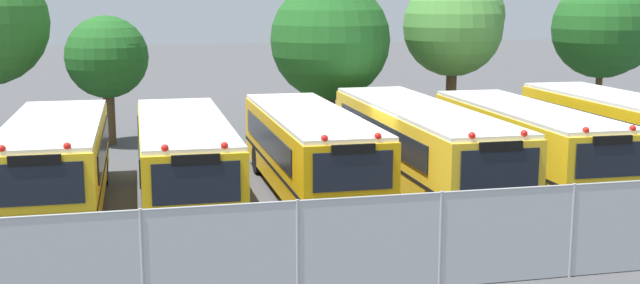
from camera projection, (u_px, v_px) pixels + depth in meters
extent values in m
plane|color=#424244|center=(365.00, 192.00, 24.49)|extent=(160.00, 160.00, 0.00)
cube|color=yellow|center=(56.00, 161.00, 22.35)|extent=(2.59, 9.02, 2.02)
cube|color=white|center=(54.00, 123.00, 22.16)|extent=(2.54, 8.84, 0.12)
cube|color=black|center=(39.00, 237.00, 18.11)|extent=(2.58, 0.18, 0.36)
cube|color=black|center=(36.00, 184.00, 17.95)|extent=(2.08, 0.07, 0.97)
cube|color=black|center=(104.00, 146.00, 22.86)|extent=(0.09, 7.02, 0.73)
cube|color=black|center=(8.00, 149.00, 22.30)|extent=(0.09, 7.02, 0.73)
cube|color=black|center=(57.00, 175.00, 22.42)|extent=(2.61, 9.11, 0.10)
sphere|color=red|center=(67.00, 146.00, 18.12)|extent=(0.18, 0.18, 0.18)
sphere|color=red|center=(2.00, 149.00, 17.82)|extent=(0.18, 0.18, 0.18)
cube|color=black|center=(35.00, 160.00, 17.84)|extent=(1.14, 0.09, 0.24)
cylinder|color=black|center=(94.00, 218.00, 19.78)|extent=(0.29, 1.00, 1.00)
cylinder|color=black|center=(103.00, 169.00, 25.34)|extent=(0.29, 1.00, 1.00)
cylinder|color=black|center=(28.00, 173.00, 24.85)|extent=(0.29, 1.00, 1.00)
cube|color=yellow|center=(184.00, 158.00, 22.81)|extent=(2.48, 9.54, 2.00)
cube|color=white|center=(183.00, 121.00, 22.62)|extent=(2.43, 9.35, 0.12)
cube|color=black|center=(198.00, 234.00, 18.32)|extent=(2.48, 0.17, 0.36)
cube|color=black|center=(196.00, 183.00, 18.16)|extent=(1.99, 0.07, 0.96)
cube|color=black|center=(226.00, 143.00, 23.31)|extent=(0.08, 7.43, 0.72)
cube|color=black|center=(139.00, 147.00, 22.77)|extent=(0.08, 7.43, 0.72)
cube|color=black|center=(184.00, 172.00, 22.88)|extent=(2.50, 9.63, 0.10)
sphere|color=red|center=(224.00, 146.00, 18.32)|extent=(0.18, 0.18, 0.18)
sphere|color=red|center=(165.00, 148.00, 18.03)|extent=(0.18, 0.18, 0.18)
cube|color=black|center=(196.00, 160.00, 18.05)|extent=(1.09, 0.09, 0.24)
cylinder|color=black|center=(237.00, 215.00, 19.97)|extent=(0.29, 1.00, 1.00)
cylinder|color=black|center=(149.00, 221.00, 19.50)|extent=(0.29, 1.00, 1.00)
cylinder|color=black|center=(213.00, 165.00, 26.04)|extent=(0.29, 1.00, 1.00)
cylinder|color=black|center=(145.00, 168.00, 25.56)|extent=(0.29, 1.00, 1.00)
cube|color=#EAA80C|center=(309.00, 149.00, 24.10)|extent=(2.45, 9.74, 2.01)
cube|color=white|center=(309.00, 114.00, 23.91)|extent=(2.40, 9.55, 0.12)
cube|color=black|center=(353.00, 219.00, 19.52)|extent=(2.48, 0.16, 0.36)
cube|color=black|center=(353.00, 171.00, 19.36)|extent=(1.99, 0.06, 0.96)
cube|color=black|center=(346.00, 135.00, 24.61)|extent=(0.05, 7.59, 0.72)
cube|color=black|center=(267.00, 139.00, 24.05)|extent=(0.05, 7.59, 0.72)
cube|color=black|center=(309.00, 162.00, 24.18)|extent=(2.47, 9.84, 0.10)
sphere|color=red|center=(378.00, 136.00, 19.53)|extent=(0.18, 0.18, 0.18)
sphere|color=red|center=(324.00, 138.00, 19.23)|extent=(0.18, 0.18, 0.18)
cube|color=black|center=(353.00, 149.00, 19.25)|extent=(1.09, 0.08, 0.24)
cylinder|color=black|center=(378.00, 203.00, 21.18)|extent=(0.28, 1.00, 1.00)
cylinder|color=black|center=(298.00, 208.00, 20.69)|extent=(0.28, 1.00, 1.00)
cylinder|color=black|center=(320.00, 156.00, 27.44)|extent=(0.28, 1.00, 1.00)
cylinder|color=black|center=(258.00, 159.00, 26.95)|extent=(0.28, 1.00, 1.00)
cube|color=yellow|center=(419.00, 144.00, 24.78)|extent=(2.51, 11.22, 2.08)
cube|color=white|center=(420.00, 108.00, 24.59)|extent=(2.46, 10.99, 0.12)
cube|color=black|center=(499.00, 220.00, 19.49)|extent=(2.52, 0.17, 0.36)
cube|color=black|center=(500.00, 169.00, 19.32)|extent=(2.02, 0.07, 1.00)
cube|color=black|center=(454.00, 130.00, 25.29)|extent=(0.07, 8.74, 0.75)
cube|color=black|center=(378.00, 133.00, 24.73)|extent=(0.07, 8.74, 0.75)
cube|color=black|center=(419.00, 157.00, 24.86)|extent=(2.54, 11.33, 0.10)
sphere|color=red|center=(524.00, 133.00, 19.49)|extent=(0.18, 0.18, 0.18)
sphere|color=red|center=(472.00, 136.00, 19.19)|extent=(0.18, 0.18, 0.18)
cube|color=black|center=(501.00, 146.00, 19.21)|extent=(1.11, 0.08, 0.24)
cylinder|color=black|center=(513.00, 203.00, 21.15)|extent=(0.28, 1.00, 1.00)
cylinder|color=black|center=(434.00, 208.00, 20.67)|extent=(0.28, 1.00, 1.00)
cylinder|color=black|center=(411.00, 148.00, 28.83)|extent=(0.28, 1.00, 1.00)
cylinder|color=black|center=(353.00, 151.00, 28.35)|extent=(0.28, 1.00, 1.00)
cube|color=yellow|center=(525.00, 141.00, 25.69)|extent=(2.61, 9.75, 1.94)
cube|color=white|center=(526.00, 109.00, 25.51)|extent=(2.56, 9.55, 0.12)
cube|color=black|center=(609.00, 203.00, 21.10)|extent=(2.52, 0.20, 0.36)
cube|color=black|center=(611.00, 160.00, 20.94)|extent=(2.03, 0.09, 0.93)
cube|color=black|center=(556.00, 128.00, 26.19)|extent=(0.15, 7.57, 0.70)
cube|color=black|center=(485.00, 131.00, 25.66)|extent=(0.15, 7.57, 0.70)
cube|color=black|center=(524.00, 153.00, 25.76)|extent=(2.64, 9.84, 0.10)
sphere|color=red|center=(633.00, 128.00, 21.11)|extent=(0.18, 0.18, 0.18)
sphere|color=red|center=(586.00, 130.00, 20.83)|extent=(0.18, 0.18, 0.18)
cube|color=black|center=(613.00, 140.00, 20.84)|extent=(1.11, 0.10, 0.24)
cylinder|color=black|center=(615.00, 189.00, 22.75)|extent=(0.29, 1.00, 1.00)
cylinder|color=black|center=(544.00, 193.00, 22.29)|extent=(0.29, 1.00, 1.00)
cylinder|color=black|center=(513.00, 147.00, 29.01)|extent=(0.29, 1.00, 1.00)
cylinder|color=black|center=(456.00, 150.00, 28.55)|extent=(0.29, 1.00, 1.00)
cube|color=yellow|center=(621.00, 133.00, 26.39)|extent=(2.48, 9.42, 2.17)
cube|color=white|center=(623.00, 99.00, 26.19)|extent=(2.43, 9.23, 0.12)
cube|color=black|center=(583.00, 123.00, 26.35)|extent=(0.10, 7.33, 0.78)
cube|color=black|center=(620.00, 146.00, 26.47)|extent=(2.51, 9.52, 0.10)
cylinder|color=black|center=(599.00, 144.00, 29.57)|extent=(0.29, 1.00, 1.00)
cylinder|color=black|center=(546.00, 147.00, 29.11)|extent=(0.29, 1.00, 1.00)
cylinder|color=#4C3823|center=(110.00, 116.00, 32.12)|extent=(0.45, 0.45, 2.30)
sphere|color=#1E561E|center=(107.00, 57.00, 31.69)|extent=(3.26, 3.26, 3.26)
sphere|color=#1E561E|center=(116.00, 50.00, 31.40)|extent=(2.13, 2.13, 2.13)
cylinder|color=#4C3823|center=(330.00, 114.00, 32.60)|extent=(0.43, 0.43, 2.35)
sphere|color=#1E561E|center=(330.00, 40.00, 32.07)|extent=(4.80, 4.80, 4.80)
sphere|color=#1E561E|center=(327.00, 43.00, 32.19)|extent=(2.83, 2.83, 2.83)
cylinder|color=#4C3823|center=(451.00, 100.00, 34.04)|extent=(0.45, 0.45, 3.08)
sphere|color=#478438|center=(453.00, 26.00, 33.49)|extent=(4.17, 4.17, 4.17)
sphere|color=#478438|center=(466.00, 15.00, 33.96)|extent=(3.23, 3.23, 3.23)
cylinder|color=#4C3823|center=(598.00, 99.00, 35.36)|extent=(0.29, 0.29, 2.88)
sphere|color=#1E561E|center=(602.00, 28.00, 34.82)|extent=(4.31, 4.31, 4.31)
sphere|color=#1E561E|center=(617.00, 34.00, 34.92)|extent=(3.40, 3.40, 3.40)
cylinder|color=#9EA0A3|center=(142.00, 262.00, 14.89)|extent=(0.07, 0.07, 2.03)
cylinder|color=#9EA0A3|center=(298.00, 251.00, 15.55)|extent=(0.07, 0.07, 2.03)
cylinder|color=#9EA0A3|center=(440.00, 240.00, 16.21)|extent=(0.07, 0.07, 2.03)
cylinder|color=#9EA0A3|center=(572.00, 231.00, 16.87)|extent=(0.07, 0.07, 2.03)
cube|color=#ADB2B7|center=(440.00, 240.00, 16.21)|extent=(23.52, 0.02, 1.99)
cylinder|color=#9EA0A3|center=(442.00, 193.00, 16.03)|extent=(23.52, 0.04, 0.04)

